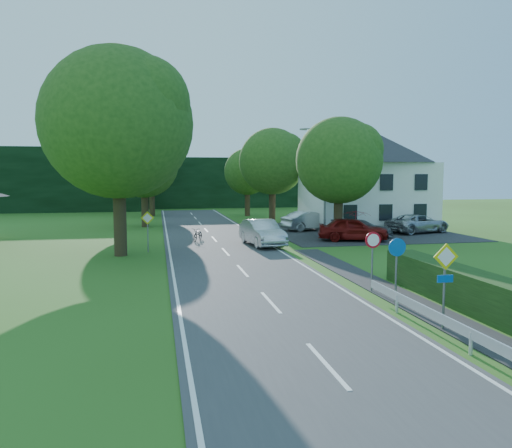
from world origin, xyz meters
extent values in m
cube|color=#3C3C3F|center=(0.00, 20.00, 0.02)|extent=(7.00, 80.00, 0.04)
cube|color=black|center=(12.00, 33.00, 0.02)|extent=(14.00, 16.00, 0.04)
cube|color=white|center=(-3.25, 20.00, 0.04)|extent=(0.12, 80.00, 0.01)
cube|color=white|center=(3.25, 20.00, 0.04)|extent=(0.12, 80.00, 0.01)
cube|color=black|center=(8.00, 66.00, 3.50)|extent=(30.00, 5.00, 7.00)
cube|color=white|center=(14.00, 36.00, 2.80)|extent=(10.00, 8.00, 5.60)
pyramid|color=#242328|center=(14.00, 36.00, 7.10)|extent=(10.60, 8.40, 3.00)
cylinder|color=slate|center=(8.20, 30.00, 4.00)|extent=(0.16, 0.16, 8.00)
cylinder|color=slate|center=(7.40, 30.00, 7.90)|extent=(1.70, 0.10, 0.10)
cube|color=slate|center=(6.50, 30.00, 7.85)|extent=(0.50, 0.18, 0.12)
cylinder|color=slate|center=(4.30, 8.00, 1.20)|extent=(0.07, 0.07, 2.40)
cube|color=yellow|center=(4.30, 7.97, 2.20)|extent=(0.78, 0.04, 0.78)
cube|color=white|center=(4.30, 7.97, 2.20)|extent=(0.57, 0.05, 0.57)
cube|color=#0B53AE|center=(4.30, 7.97, 1.55)|extent=(0.50, 0.04, 0.22)
cylinder|color=slate|center=(4.30, 11.00, 1.10)|extent=(0.07, 0.07, 2.20)
cylinder|color=#0B53AE|center=(4.30, 10.97, 2.05)|extent=(0.64, 0.04, 0.64)
cylinder|color=slate|center=(4.30, 13.00, 1.10)|extent=(0.07, 0.07, 2.20)
cylinder|color=red|center=(4.30, 12.97, 2.05)|extent=(0.64, 0.04, 0.64)
cylinder|color=white|center=(4.30, 12.95, 2.05)|extent=(0.48, 0.04, 0.48)
cylinder|color=slate|center=(-4.50, 25.00, 1.10)|extent=(0.07, 0.07, 2.20)
cube|color=yellow|center=(-4.50, 24.97, 2.05)|extent=(0.78, 0.04, 0.78)
cube|color=white|center=(-4.50, 24.97, 2.05)|extent=(0.57, 0.05, 0.57)
imported|color=silver|center=(2.70, 26.30, 0.87)|extent=(2.31, 5.19, 1.66)
imported|color=black|center=(-1.20, 29.35, 0.49)|extent=(1.20, 1.80, 0.89)
imported|color=maroon|center=(9.33, 27.28, 0.86)|extent=(5.14, 3.22, 1.63)
imported|color=#B1B2B6|center=(8.40, 34.26, 0.82)|extent=(5.03, 3.01, 1.57)
imported|color=#505156|center=(10.72, 29.01, 0.68)|extent=(4.74, 2.88, 1.29)
imported|color=#A7A8AE|center=(16.24, 30.91, 0.77)|extent=(5.74, 3.83, 1.46)
imported|color=red|center=(10.45, 29.50, 1.02)|extent=(2.44, 2.48, 1.96)
camera|label=1|loc=(-3.89, -5.00, 4.56)|focal=35.00mm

